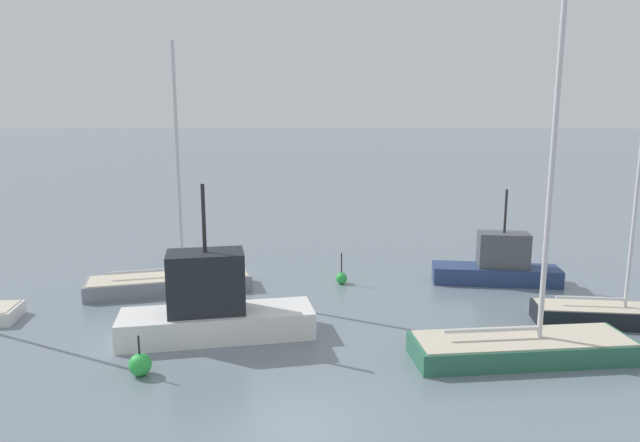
{
  "coord_description": "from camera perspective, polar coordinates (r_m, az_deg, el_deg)",
  "views": [
    {
      "loc": [
        1.07,
        -13.9,
        8.26
      ],
      "look_at": [
        0.0,
        14.63,
        2.84
      ],
      "focal_mm": 32.05,
      "sensor_mm": 36.0,
      "label": 1
    }
  ],
  "objects": [
    {
      "name": "channel_buoy_0",
      "position": [
        28.15,
        2.16,
        -5.7
      ],
      "size": [
        0.56,
        0.56,
        1.55
      ],
      "color": "green",
      "rests_on": "ground_plane"
    },
    {
      "name": "sailboat_0",
      "position": [
        27.82,
        -14.74,
        -5.72
      ],
      "size": [
        7.75,
        4.07,
        11.37
      ],
      "rotation": [
        0.0,
        0.0,
        0.29
      ],
      "color": "gray",
      "rests_on": "ground_plane"
    },
    {
      "name": "sailboat_2",
      "position": [
        25.61,
        27.12,
        -8.2
      ],
      "size": [
        6.01,
        2.06,
        8.51
      ],
      "rotation": [
        0.0,
        0.0,
        -0.07
      ],
      "color": "black",
      "rests_on": "ground_plane"
    },
    {
      "name": "channel_buoy_1",
      "position": [
        19.62,
        -17.53,
        -13.51
      ],
      "size": [
        0.73,
        0.73,
        1.34
      ],
      "color": "green",
      "rests_on": "ground_plane"
    },
    {
      "name": "sailboat_3",
      "position": [
        21.0,
        19.55,
        -11.28
      ],
      "size": [
        7.71,
        3.25,
        13.76
      ],
      "rotation": [
        0.0,
        0.0,
        0.14
      ],
      "color": "#2D6B51",
      "rests_on": "ground_plane"
    },
    {
      "name": "fishing_boat_0",
      "position": [
        29.46,
        17.38,
        -4.22
      ],
      "size": [
        6.2,
        2.23,
        4.66
      ],
      "rotation": [
        0.0,
        0.0,
        -0.09
      ],
      "color": "navy",
      "rests_on": "ground_plane"
    },
    {
      "name": "fishing_boat_1",
      "position": [
        21.79,
        -10.64,
        -8.44
      ],
      "size": [
        7.44,
        3.71,
        5.78
      ],
      "rotation": [
        0.0,
        0.0,
        3.37
      ],
      "color": "white",
      "rests_on": "ground_plane"
    },
    {
      "name": "ground_plane",
      "position": [
        16.2,
        -2.06,
        -19.91
      ],
      "size": [
        600.0,
        600.0,
        0.0
      ],
      "primitive_type": "plane",
      "color": "slate"
    }
  ]
}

